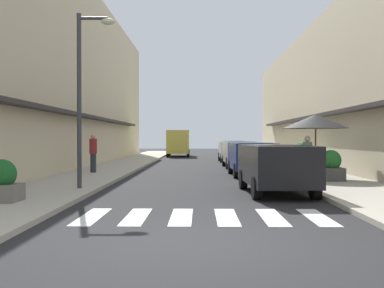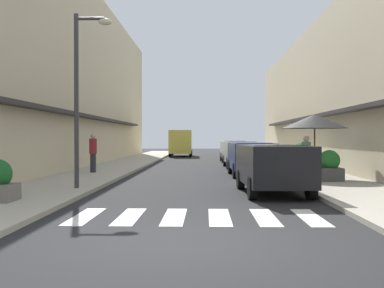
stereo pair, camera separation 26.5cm
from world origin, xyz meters
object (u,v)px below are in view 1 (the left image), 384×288
at_px(parked_car_mid, 251,155).
at_px(delivery_van, 178,141).
at_px(parked_car_far, 240,151).
at_px(planter_corner, 2,183).
at_px(cafe_umbrella, 316,122).
at_px(planter_midblock, 331,167).
at_px(planter_far, 301,157).
at_px(pedestrian_walking_near, 308,157).
at_px(parked_car_near, 276,163).
at_px(parked_car_distant, 232,149).
at_px(pedestrian_walking_far, 93,152).
at_px(street_lamp, 85,82).

xyz_separation_m(parked_car_mid, delivery_van, (-4.21, 22.03, 0.49)).
bearing_deg(parked_car_far, planter_corner, -115.24).
height_order(parked_car_mid, cafe_umbrella, cafe_umbrella).
bearing_deg(parked_car_far, delivery_van, 104.56).
relative_size(planter_corner, planter_midblock, 0.92).
bearing_deg(delivery_van, planter_far, -71.57).
bearing_deg(planter_midblock, pedestrian_walking_near, 146.74).
relative_size(cafe_umbrella, planter_corner, 2.50).
relative_size(parked_car_mid, planter_corner, 3.84).
bearing_deg(parked_car_mid, parked_car_far, 90.00).
distance_m(parked_car_near, planter_midblock, 3.97).
relative_size(parked_car_near, delivery_van, 0.77).
bearing_deg(parked_car_near, parked_car_far, 90.00).
height_order(parked_car_far, delivery_van, delivery_van).
distance_m(parked_car_distant, delivery_van, 10.61).
height_order(parked_car_mid, pedestrian_walking_far, pedestrian_walking_far).
xyz_separation_m(parked_car_far, cafe_umbrella, (2.27, -7.98, 1.39)).
distance_m(delivery_van, cafe_umbrella, 25.08).
relative_size(cafe_umbrella, planter_far, 1.94).
bearing_deg(parked_car_far, parked_car_mid, -90.00).
height_order(pedestrian_walking_near, pedestrian_walking_far, pedestrian_walking_far).
bearing_deg(planter_corner, pedestrian_walking_far, 89.78).
bearing_deg(delivery_van, street_lamp, -93.22).
xyz_separation_m(parked_car_distant, street_lamp, (-5.80, -18.52, 2.49)).
bearing_deg(parked_car_far, planter_far, -57.94).
xyz_separation_m(parked_car_mid, planter_midblock, (2.48, -3.53, -0.29)).
xyz_separation_m(parked_car_near, pedestrian_walking_far, (-7.07, 7.02, 0.13)).
xyz_separation_m(parked_car_distant, pedestrian_walking_near, (1.76, -15.37, 0.05)).
height_order(parked_car_distant, planter_midblock, parked_car_distant).
relative_size(parked_car_far, planter_midblock, 3.67).
xyz_separation_m(parked_car_near, planter_corner, (-7.11, -2.65, -0.34)).
xyz_separation_m(cafe_umbrella, pedestrian_walking_far, (-9.34, 2.58, -1.26)).
bearing_deg(planter_midblock, parked_car_distant, 98.91).
height_order(street_lamp, planter_corner, street_lamp).
relative_size(planter_far, pedestrian_walking_far, 0.76).
bearing_deg(planter_midblock, parked_car_mid, 125.11).
bearing_deg(pedestrian_walking_near, parked_car_near, -128.71).
relative_size(parked_car_distant, planter_corner, 3.85).
bearing_deg(parked_car_near, pedestrian_walking_far, 135.21).
distance_m(street_lamp, planter_corner, 4.36).
distance_m(street_lamp, planter_far, 11.83).
xyz_separation_m(delivery_van, pedestrian_walking_near, (5.97, -25.09, -0.43)).
height_order(parked_car_mid, parked_car_distant, same).
bearing_deg(planter_corner, parked_car_distant, 71.77).
bearing_deg(parked_car_mid, street_lamp, -133.04).
bearing_deg(planter_far, delivery_van, 108.43).
bearing_deg(delivery_van, planter_corner, -95.28).
xyz_separation_m(parked_car_distant, planter_corner, (-7.11, -21.58, -0.34)).
height_order(delivery_van, pedestrian_walking_near, delivery_van).
bearing_deg(parked_car_mid, pedestrian_walking_near, -60.13).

